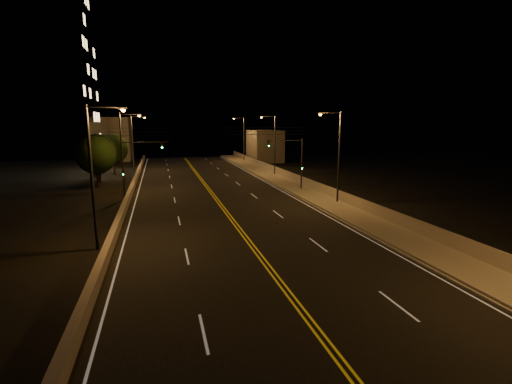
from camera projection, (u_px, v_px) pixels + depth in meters
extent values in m
plane|color=black|center=(322.00, 338.00, 14.64)|extent=(160.00, 160.00, 0.00)
cube|color=black|center=(229.00, 216.00, 33.66)|extent=(18.00, 120.00, 0.02)
cube|color=gray|center=(338.00, 208.00, 36.31)|extent=(3.60, 120.00, 0.30)
cube|color=gray|center=(320.00, 210.00, 35.86)|extent=(0.14, 120.00, 0.15)
cube|color=#A89B8C|center=(353.00, 200.00, 36.60)|extent=(0.30, 120.00, 1.00)
cube|color=#A89B8C|center=(120.00, 219.00, 31.26)|extent=(0.45, 120.00, 0.79)
cube|color=gray|center=(264.00, 146.00, 81.06)|extent=(6.00, 10.00, 6.73)
cube|color=gray|center=(111.00, 139.00, 81.90)|extent=(8.00, 8.00, 9.49)
cylinder|color=black|center=(353.00, 195.00, 36.50)|extent=(0.06, 120.00, 0.06)
cube|color=silver|center=(130.00, 222.00, 31.52)|extent=(0.12, 116.00, 0.00)
cube|color=silver|center=(317.00, 210.00, 35.79)|extent=(0.12, 116.00, 0.00)
cube|color=gold|center=(228.00, 216.00, 33.62)|extent=(0.12, 116.00, 0.00)
cube|color=gold|center=(231.00, 216.00, 33.69)|extent=(0.12, 116.00, 0.00)
cube|color=silver|center=(204.00, 333.00, 14.94)|extent=(0.12, 3.00, 0.00)
cube|color=silver|center=(187.00, 256.00, 23.50)|extent=(0.12, 3.00, 0.00)
cube|color=silver|center=(179.00, 220.00, 32.06)|extent=(0.12, 3.00, 0.00)
cube|color=silver|center=(175.00, 200.00, 40.62)|extent=(0.12, 3.00, 0.00)
cube|color=silver|center=(172.00, 186.00, 49.18)|extent=(0.12, 3.00, 0.00)
cube|color=silver|center=(170.00, 177.00, 57.74)|extent=(0.12, 3.00, 0.00)
cube|color=silver|center=(168.00, 170.00, 66.29)|extent=(0.12, 3.00, 0.00)
cube|color=silver|center=(167.00, 165.00, 74.85)|extent=(0.12, 3.00, 0.00)
cube|color=silver|center=(166.00, 160.00, 83.41)|extent=(0.12, 3.00, 0.00)
cube|color=silver|center=(398.00, 305.00, 17.18)|extent=(0.12, 3.00, 0.00)
cube|color=silver|center=(318.00, 245.00, 25.74)|extent=(0.12, 3.00, 0.00)
cube|color=silver|center=(278.00, 214.00, 34.29)|extent=(0.12, 3.00, 0.00)
cube|color=silver|center=(254.00, 196.00, 42.85)|extent=(0.12, 3.00, 0.00)
cube|color=silver|center=(238.00, 184.00, 51.41)|extent=(0.12, 3.00, 0.00)
cube|color=silver|center=(227.00, 175.00, 59.97)|extent=(0.12, 3.00, 0.00)
cube|color=silver|center=(218.00, 168.00, 68.53)|extent=(0.12, 3.00, 0.00)
cube|color=silver|center=(211.00, 163.00, 77.09)|extent=(0.12, 3.00, 0.00)
cube|color=silver|center=(206.00, 159.00, 85.65)|extent=(0.12, 3.00, 0.00)
cylinder|color=#2D2D33|center=(339.00, 159.00, 37.69)|extent=(0.20, 0.20, 9.49)
cylinder|color=#2D2D33|center=(331.00, 113.00, 36.57)|extent=(2.20, 0.12, 0.12)
cube|color=#2D2D33|center=(320.00, 113.00, 36.31)|extent=(0.50, 0.25, 0.14)
sphere|color=#FF9E2D|center=(320.00, 114.00, 36.33)|extent=(0.28, 0.28, 0.28)
cylinder|color=#2D2D33|center=(275.00, 146.00, 58.35)|extent=(0.20, 0.20, 9.49)
cylinder|color=#2D2D33|center=(268.00, 116.00, 57.22)|extent=(2.20, 0.12, 0.12)
cube|color=#2D2D33|center=(261.00, 117.00, 56.96)|extent=(0.50, 0.25, 0.14)
sphere|color=#FF9E2D|center=(261.00, 117.00, 56.98)|extent=(0.28, 0.28, 0.28)
cylinder|color=#2D2D33|center=(244.00, 140.00, 79.24)|extent=(0.20, 0.20, 9.49)
cylinder|color=#2D2D33|center=(239.00, 118.00, 78.12)|extent=(2.20, 0.12, 0.12)
cube|color=#2D2D33|center=(234.00, 118.00, 77.86)|extent=(0.50, 0.25, 0.14)
sphere|color=#FF9E2D|center=(234.00, 119.00, 77.88)|extent=(0.28, 0.28, 0.28)
cylinder|color=#2D2D33|center=(92.00, 179.00, 24.01)|extent=(0.20, 0.20, 9.49)
cylinder|color=#2D2D33|center=(105.00, 107.00, 23.44)|extent=(2.20, 0.12, 0.12)
cube|color=#2D2D33|center=(123.00, 108.00, 23.73)|extent=(0.50, 0.25, 0.14)
sphere|color=#FF9E2D|center=(123.00, 110.00, 23.74)|extent=(0.28, 0.28, 0.28)
cylinder|color=#2D2D33|center=(122.00, 153.00, 44.34)|extent=(0.20, 0.20, 9.49)
cylinder|color=#2D2D33|center=(129.00, 114.00, 43.76)|extent=(2.20, 0.12, 0.12)
cube|color=#2D2D33|center=(139.00, 115.00, 44.05)|extent=(0.50, 0.25, 0.14)
sphere|color=#FF9E2D|center=(139.00, 116.00, 44.07)|extent=(0.28, 0.28, 0.28)
cylinder|color=#2D2D33|center=(133.00, 144.00, 62.88)|extent=(0.20, 0.20, 9.49)
cylinder|color=#2D2D33|center=(138.00, 117.00, 62.31)|extent=(2.20, 0.12, 0.12)
cube|color=#2D2D33|center=(145.00, 117.00, 62.59)|extent=(0.50, 0.25, 0.14)
sphere|color=#FF9E2D|center=(145.00, 118.00, 62.61)|extent=(0.28, 0.28, 0.28)
cylinder|color=#2D2D33|center=(302.00, 165.00, 45.54)|extent=(0.18, 0.18, 6.45)
cylinder|color=#2D2D33|center=(283.00, 140.00, 44.36)|extent=(5.00, 0.10, 0.10)
cube|color=black|center=(269.00, 144.00, 43.99)|extent=(0.28, 0.18, 0.80)
sphere|color=#19FF4C|center=(269.00, 146.00, 43.93)|extent=(0.14, 0.14, 0.14)
cube|color=black|center=(302.00, 167.00, 45.44)|extent=(0.22, 0.14, 0.55)
cylinder|color=#2D2D33|center=(123.00, 170.00, 40.38)|extent=(0.18, 0.18, 6.45)
cylinder|color=#2D2D33|center=(145.00, 142.00, 40.44)|extent=(5.00, 0.10, 0.10)
cube|color=black|center=(162.00, 145.00, 40.94)|extent=(0.28, 0.18, 0.80)
sphere|color=#19FF4C|center=(162.00, 148.00, 40.88)|extent=(0.14, 0.14, 0.14)
cube|color=black|center=(123.00, 173.00, 40.28)|extent=(0.22, 0.14, 0.55)
cylinder|color=black|center=(213.00, 135.00, 41.40)|extent=(22.00, 0.03, 0.03)
cylinder|color=black|center=(213.00, 131.00, 41.33)|extent=(22.00, 0.03, 0.03)
cylinder|color=black|center=(213.00, 128.00, 41.25)|extent=(22.00, 0.03, 0.03)
cube|color=gray|center=(6.00, 80.00, 56.52)|extent=(24.00, 15.00, 29.51)
cylinder|color=black|center=(98.00, 178.00, 48.42)|extent=(0.36, 0.36, 2.34)
sphere|color=black|center=(96.00, 155.00, 47.85)|extent=(4.94, 4.94, 4.94)
cylinder|color=black|center=(100.00, 173.00, 53.24)|extent=(0.36, 0.36, 2.38)
sphere|color=black|center=(98.00, 152.00, 52.67)|extent=(5.03, 5.03, 5.03)
cylinder|color=black|center=(114.00, 167.00, 60.92)|extent=(0.36, 0.36, 2.32)
sphere|color=black|center=(113.00, 149.00, 60.36)|extent=(4.89, 4.89, 4.89)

